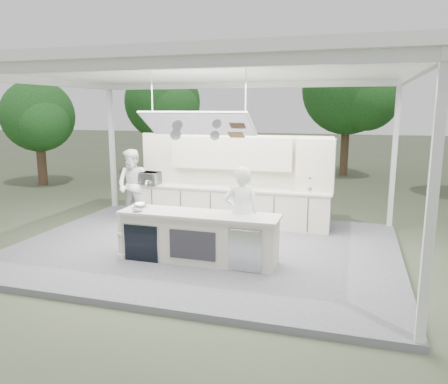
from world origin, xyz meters
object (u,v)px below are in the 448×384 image
(back_counter, at_px, (229,205))
(sous_chef, at_px, (133,185))
(demo_island, at_px, (198,237))
(head_chef, at_px, (241,215))

(back_counter, relative_size, sous_chef, 2.71)
(sous_chef, bearing_deg, demo_island, -36.75)
(demo_island, relative_size, back_counter, 0.61)
(back_counter, height_order, sous_chef, sous_chef)
(back_counter, xyz_separation_m, sous_chef, (-2.47, -0.42, 0.46))
(demo_island, height_order, back_counter, same)
(head_chef, distance_m, sous_chef, 4.08)
(back_counter, height_order, head_chef, head_chef)
(back_counter, bearing_deg, head_chef, -69.33)
(demo_island, height_order, sous_chef, sous_chef)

